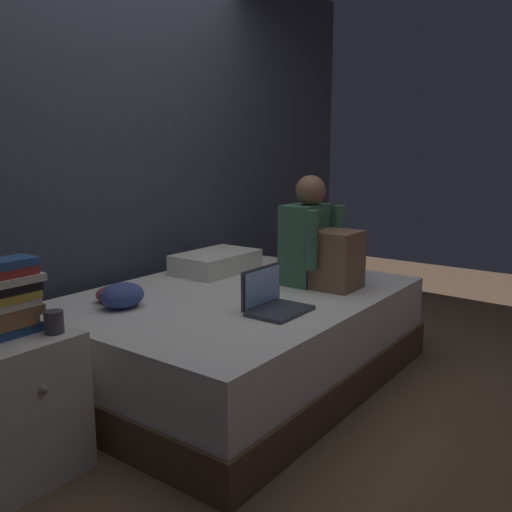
% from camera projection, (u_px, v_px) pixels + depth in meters
% --- Properties ---
extents(ground_plane, '(8.00, 8.00, 0.00)m').
position_uv_depth(ground_plane, '(259.00, 402.00, 2.86)').
color(ground_plane, brown).
extents(wall_back, '(5.60, 0.10, 2.70)m').
position_uv_depth(wall_back, '(100.00, 142.00, 3.30)').
color(wall_back, '#383D4C').
rests_on(wall_back, ground_plane).
extents(bed, '(2.00, 1.50, 0.51)m').
position_uv_depth(bed, '(238.00, 335.00, 3.14)').
color(bed, brown).
rests_on(bed, ground_plane).
extents(nightstand, '(0.44, 0.46, 0.59)m').
position_uv_depth(nightstand, '(14.00, 406.00, 2.18)').
color(nightstand, beige).
rests_on(nightstand, ground_plane).
extents(person_sitting, '(0.39, 0.44, 0.66)m').
position_uv_depth(person_sitting, '(318.00, 244.00, 3.21)').
color(person_sitting, '#38664C').
rests_on(person_sitting, bed).
extents(laptop, '(0.32, 0.23, 0.22)m').
position_uv_depth(laptop, '(273.00, 301.00, 2.72)').
color(laptop, '#333842').
rests_on(laptop, bed).
extents(pillow, '(0.56, 0.36, 0.13)m').
position_uv_depth(pillow, '(216.00, 262.00, 3.61)').
color(pillow, silver).
rests_on(pillow, bed).
extents(book_stack, '(0.24, 0.16, 0.30)m').
position_uv_depth(book_stack, '(9.00, 297.00, 2.11)').
color(book_stack, '#284C84').
rests_on(book_stack, nightstand).
extents(mug, '(0.08, 0.08, 0.09)m').
position_uv_depth(mug, '(54.00, 322.00, 2.14)').
color(mug, '#3D3D42').
rests_on(mug, nightstand).
extents(clothes_pile, '(0.24, 0.30, 0.13)m').
position_uv_depth(clothes_pile, '(120.00, 295.00, 2.81)').
color(clothes_pile, '#8E3D47').
rests_on(clothes_pile, bed).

